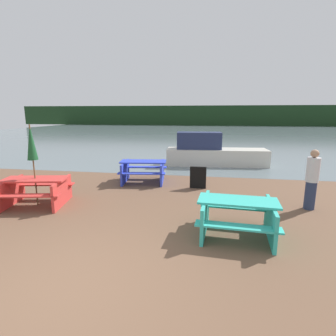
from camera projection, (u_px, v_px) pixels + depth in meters
ground_plane at (59, 290)px, 3.81m from camera, size 60.00×60.00×0.00m
water at (196, 132)px, 35.06m from camera, size 60.00×50.00×0.00m
far_treeline at (202, 116)px, 53.95m from camera, size 80.00×1.60×4.00m
picnic_table_teal at (237, 214)px, 5.45m from camera, size 1.70×1.48×0.78m
picnic_table_red at (36, 189)px, 7.27m from camera, size 1.93×1.68×0.77m
picnic_table_blue at (143, 169)px, 9.70m from camera, size 1.83×1.58×0.80m
umbrella_darkgreen at (31, 143)px, 7.00m from camera, size 0.27×0.27×2.24m
boat at (212, 153)px, 12.90m from camera, size 4.94×1.64×1.61m
person at (312, 180)px, 6.89m from camera, size 0.32×0.32×1.61m
signboard at (198, 178)px, 8.91m from camera, size 0.55×0.08×0.75m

